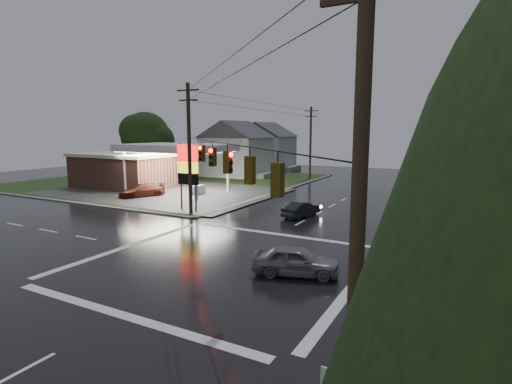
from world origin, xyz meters
The scene contains 15 objects.
ground centered at (0.00, 0.00, 0.00)m, with size 120.00×120.00×0.00m, color black.
grass_nw centered at (-26.00, 26.00, 0.04)m, with size 36.00×36.00×0.08m, color #1A3216.
gas_station centered at (-25.68, 19.70, 2.55)m, with size 26.20×18.00×5.60m.
pylon_sign centered at (-10.50, 10.50, 4.01)m, with size 2.00×0.35×6.00m.
utility_pole_nw centered at (-9.50, 9.50, 5.72)m, with size 2.20×0.32×11.00m.
utility_pole_se centered at (9.50, -9.50, 5.72)m, with size 2.20×0.32×11.00m.
utility_pole_n centered at (-9.50, 38.00, 5.47)m, with size 2.20×0.32×10.50m.
traffic_signals centered at (0.02, -0.02, 6.48)m, with size 26.87×26.87×1.47m.
house_near centered at (-20.95, 36.00, 4.41)m, with size 11.05×8.48×8.60m.
house_far centered at (-21.95, 48.00, 4.41)m, with size 11.05×8.48×8.60m.
tree_nw_behind centered at (-33.84, 29.99, 6.18)m, with size 8.93×7.60×10.00m.
tree_ne_near centered at (14.14, 21.99, 5.56)m, with size 7.99×6.80×8.98m.
car_north centered at (-0.80, 13.09, 0.65)m, with size 1.37×3.93×1.30m, color black.
car_crossing centered at (4.11, 0.30, 0.73)m, with size 1.73×4.30×1.47m, color slate.
car_pump centered at (-19.57, 14.03, 0.72)m, with size 2.01×4.93×1.43m, color #4F1C12.
Camera 1 is at (11.43, -17.40, 7.16)m, focal length 28.00 mm.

